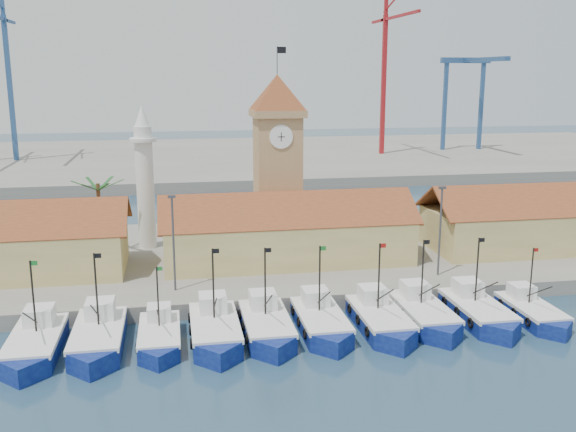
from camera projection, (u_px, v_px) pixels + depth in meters
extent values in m
plane|color=#1B324A|center=(331.00, 348.00, 50.75)|extent=(400.00, 400.00, 0.00)
cube|color=gray|center=(281.00, 256.00, 73.64)|extent=(140.00, 32.00, 1.50)
cube|color=gray|center=(222.00, 159.00, 156.19)|extent=(240.00, 80.00, 2.00)
cube|color=#0B1259|center=(36.00, 347.00, 49.66)|extent=(3.69, 8.35, 1.90)
cube|color=#0B1259|center=(24.00, 371.00, 45.65)|extent=(3.69, 3.69, 1.90)
cube|color=silver|center=(35.00, 336.00, 49.45)|extent=(3.76, 8.58, 0.37)
cube|color=silver|center=(40.00, 316.00, 51.27)|extent=(2.21, 2.32, 1.48)
cylinder|color=black|center=(33.00, 297.00, 49.32)|extent=(0.15, 0.15, 5.90)
cube|color=#197226|center=(34.00, 263.00, 48.77)|extent=(0.53, 0.02, 0.37)
cube|color=#0B1259|center=(99.00, 341.00, 50.85)|extent=(3.81, 8.61, 1.96)
cube|color=#0B1259|center=(93.00, 364.00, 46.71)|extent=(3.81, 3.81, 1.96)
cube|color=silver|center=(98.00, 329.00, 50.63)|extent=(3.88, 8.85, 0.38)
cube|color=silver|center=(100.00, 309.00, 52.51)|extent=(2.28, 2.39, 1.52)
cylinder|color=black|center=(96.00, 290.00, 50.49)|extent=(0.15, 0.15, 6.09)
cube|color=black|center=(98.00, 256.00, 49.92)|extent=(0.54, 0.02, 0.38)
cube|color=#0B1259|center=(160.00, 339.00, 51.35)|extent=(3.20, 7.24, 1.64)
cube|color=#0B1259|center=(159.00, 359.00, 47.87)|extent=(3.20, 3.20, 1.64)
cube|color=silver|center=(159.00, 330.00, 51.17)|extent=(3.26, 7.44, 0.32)
cube|color=silver|center=(159.00, 313.00, 52.75)|extent=(1.92, 2.01, 1.28)
cylinder|color=black|center=(158.00, 297.00, 51.05)|extent=(0.13, 0.13, 5.12)
cube|color=#197226|center=(160.00, 269.00, 50.57)|extent=(0.46, 0.02, 0.32)
cube|color=#0B1259|center=(215.00, 333.00, 52.29)|extent=(3.79, 8.57, 1.95)
cube|color=#0B1259|center=(219.00, 356.00, 48.17)|extent=(3.79, 3.79, 1.95)
cube|color=silver|center=(215.00, 322.00, 52.08)|extent=(3.86, 8.81, 0.38)
cube|color=silver|center=(213.00, 303.00, 53.95)|extent=(2.27, 2.38, 1.52)
cylinder|color=black|center=(213.00, 285.00, 51.94)|extent=(0.15, 0.15, 6.06)
cube|color=black|center=(216.00, 251.00, 51.37)|extent=(0.54, 0.02, 0.38)
cube|color=#0B1259|center=(266.00, 329.00, 53.22)|extent=(3.69, 8.35, 1.90)
cube|color=#0B1259|center=(274.00, 350.00, 49.21)|extent=(3.69, 3.69, 1.90)
cube|color=silver|center=(266.00, 318.00, 53.01)|extent=(3.76, 8.58, 0.37)
cube|color=silver|center=(263.00, 300.00, 54.84)|extent=(2.21, 2.32, 1.48)
cylinder|color=black|center=(265.00, 282.00, 52.88)|extent=(0.15, 0.15, 5.90)
cube|color=black|center=(268.00, 250.00, 52.33)|extent=(0.53, 0.02, 0.37)
cube|color=#0B1259|center=(321.00, 325.00, 54.11)|extent=(3.64, 8.24, 1.87)
cube|color=#0B1259|center=(332.00, 345.00, 50.15)|extent=(3.64, 3.64, 1.87)
cube|color=silver|center=(321.00, 314.00, 53.91)|extent=(3.72, 8.47, 0.36)
cube|color=silver|center=(315.00, 297.00, 55.71)|extent=(2.19, 2.29, 1.46)
cylinder|color=black|center=(320.00, 280.00, 53.77)|extent=(0.15, 0.15, 5.83)
cube|color=#197226|center=(323.00, 248.00, 53.23)|extent=(0.52, 0.02, 0.36)
cube|color=#0B1259|center=(379.00, 323.00, 54.56)|extent=(3.70, 8.36, 1.90)
cube|color=#0B1259|center=(396.00, 343.00, 50.54)|extent=(3.70, 3.70, 1.90)
cube|color=silver|center=(380.00, 312.00, 54.36)|extent=(3.77, 8.60, 0.37)
cube|color=silver|center=(373.00, 295.00, 56.18)|extent=(2.22, 2.32, 1.48)
cylinder|color=black|center=(379.00, 277.00, 54.22)|extent=(0.15, 0.15, 5.91)
cube|color=#A5140F|center=(383.00, 246.00, 53.67)|extent=(0.53, 0.02, 0.37)
cube|color=#0B1259|center=(423.00, 317.00, 55.85)|extent=(3.67, 8.31, 1.89)
cube|color=#0B1259|center=(442.00, 336.00, 51.85)|extent=(3.67, 3.67, 1.89)
cube|color=silver|center=(423.00, 307.00, 55.64)|extent=(3.75, 8.55, 0.37)
cube|color=silver|center=(415.00, 290.00, 57.45)|extent=(2.20, 2.31, 1.47)
cylinder|color=black|center=(422.00, 273.00, 55.51)|extent=(0.15, 0.15, 5.88)
cube|color=black|center=(427.00, 242.00, 54.96)|extent=(0.52, 0.02, 0.37)
cube|color=#0B1259|center=(477.00, 315.00, 56.36)|extent=(3.70, 8.37, 1.90)
cube|color=#0B1259|center=(501.00, 333.00, 52.34)|extent=(3.70, 3.70, 1.90)
cube|color=silver|center=(478.00, 305.00, 56.15)|extent=(3.77, 8.60, 0.37)
cube|color=silver|center=(468.00, 288.00, 57.98)|extent=(2.22, 2.33, 1.48)
cylinder|color=black|center=(477.00, 271.00, 56.02)|extent=(0.15, 0.15, 5.92)
cube|color=black|center=(482.00, 240.00, 55.46)|extent=(0.53, 0.02, 0.37)
cube|color=#0B1259|center=(531.00, 315.00, 56.53)|extent=(3.23, 7.30, 1.66)
cube|color=#0B1259|center=(555.00, 331.00, 53.02)|extent=(3.23, 3.23, 1.66)
cube|color=silver|center=(532.00, 306.00, 56.35)|extent=(3.29, 7.51, 0.32)
cube|color=silver|center=(521.00, 291.00, 57.94)|extent=(1.94, 2.03, 1.29)
cylinder|color=black|center=(531.00, 276.00, 56.23)|extent=(0.13, 0.13, 5.16)
cube|color=#A5140F|center=(536.00, 250.00, 55.75)|extent=(0.46, 0.02, 0.32)
cube|color=#D3BC74|center=(287.00, 240.00, 69.14)|extent=(26.00, 10.00, 4.50)
cube|color=brown|center=(291.00, 210.00, 65.93)|extent=(27.04, 5.13, 3.21)
cube|color=brown|center=(283.00, 201.00, 70.73)|extent=(27.04, 5.13, 3.21)
cube|color=#D3BC74|center=(557.00, 227.00, 74.69)|extent=(30.00, 10.00, 4.50)
cube|color=brown|center=(573.00, 200.00, 71.47)|extent=(31.20, 5.13, 3.21)
cube|color=brown|center=(547.00, 192.00, 76.27)|extent=(31.20, 5.13, 3.21)
cube|color=tan|center=(278.00, 183.00, 73.77)|extent=(5.00, 5.00, 15.00)
cube|color=tan|center=(277.00, 113.00, 72.05)|extent=(5.80, 5.80, 0.80)
pyramid|color=brown|center=(277.00, 92.00, 71.55)|extent=(5.80, 5.80, 4.00)
cylinder|color=white|center=(281.00, 137.00, 70.12)|extent=(2.60, 0.15, 2.60)
cube|color=black|center=(281.00, 137.00, 70.04)|extent=(0.08, 0.02, 1.00)
cube|color=black|center=(281.00, 137.00, 70.04)|extent=(0.80, 0.02, 0.08)
cylinder|color=#3F3F44|center=(277.00, 60.00, 70.79)|extent=(0.10, 0.10, 3.00)
cube|color=black|center=(282.00, 50.00, 70.63)|extent=(1.00, 0.03, 0.70)
cylinder|color=silver|center=(145.00, 188.00, 73.20)|extent=(2.00, 2.00, 14.00)
cylinder|color=silver|center=(143.00, 140.00, 72.00)|extent=(3.00, 3.00, 0.40)
cone|color=silver|center=(142.00, 116.00, 71.44)|extent=(1.80, 1.80, 2.40)
cylinder|color=brown|center=(100.00, 219.00, 71.06)|extent=(0.44, 0.44, 8.00)
cube|color=#1C5421|center=(111.00, 185.00, 70.48)|extent=(2.80, 0.35, 1.18)
cube|color=#1C5421|center=(105.00, 183.00, 71.52)|extent=(1.71, 2.60, 1.18)
cube|color=#1C5421|center=(92.00, 184.00, 71.28)|extent=(1.71, 2.60, 1.18)
cube|color=#1C5421|center=(84.00, 186.00, 69.99)|extent=(2.80, 0.35, 1.18)
cube|color=#1C5421|center=(90.00, 187.00, 68.95)|extent=(1.71, 2.60, 1.18)
cube|color=#1C5421|center=(103.00, 187.00, 69.19)|extent=(1.71, 2.60, 1.18)
cylinder|color=#3F3F44|center=(174.00, 244.00, 58.89)|extent=(0.20, 0.20, 9.00)
cube|color=#3F3F44|center=(172.00, 197.00, 57.93)|extent=(0.70, 0.25, 0.25)
cylinder|color=#3F3F44|center=(440.00, 231.00, 63.39)|extent=(0.20, 0.20, 9.00)
cube|color=#3F3F44|center=(442.00, 188.00, 62.44)|extent=(0.70, 0.25, 0.25)
cube|color=navy|center=(10.00, 89.00, 142.49)|extent=(1.00, 1.00, 31.75)
cube|color=navy|center=(9.00, 21.00, 144.05)|extent=(0.60, 10.00, 0.60)
cube|color=maroon|center=(384.00, 86.00, 154.34)|extent=(1.00, 1.00, 32.74)
cube|color=maroon|center=(399.00, 16.00, 141.90)|extent=(0.60, 23.68, 0.60)
cube|color=maroon|center=(379.00, 21.00, 155.80)|extent=(0.60, 10.00, 0.60)
cube|color=navy|center=(445.00, 107.00, 163.45)|extent=(0.90, 0.90, 22.00)
cube|color=navy|center=(481.00, 106.00, 165.19)|extent=(0.90, 0.90, 22.00)
cube|color=navy|center=(466.00, 60.00, 161.82)|extent=(13.00, 1.40, 1.40)
cube|color=navy|center=(484.00, 60.00, 152.21)|extent=(1.40, 22.00, 1.00)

